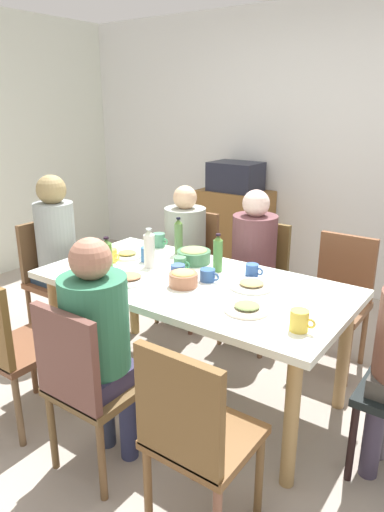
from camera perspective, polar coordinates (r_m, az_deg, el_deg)
ground_plane at (r=3.09m, az=0.00°, el=-15.94°), size 6.89×6.89×0.00m
wall_back at (r=4.56m, az=16.72°, el=12.07°), size 5.98×0.12×2.60m
dining_table at (r=2.77m, az=0.00°, el=-4.57°), size 1.83×0.93×0.74m
chair_0 at (r=3.80m, az=-0.11°, el=-0.52°), size 0.40×0.40×0.90m
person_0 at (r=3.67m, az=-0.94°, el=1.71°), size 0.32×0.32×1.13m
chair_2 at (r=2.28m, az=-12.83°, el=-14.71°), size 0.40×0.40×0.90m
person_2 at (r=2.23m, az=-11.46°, el=-9.45°), size 0.31×0.31×1.18m
chair_3 at (r=2.72m, az=-21.65°, el=-9.92°), size 0.40×0.40×0.90m
chair_4 at (r=3.29m, az=17.53°, el=-4.48°), size 0.40×0.40×0.90m
chair_5 at (r=1.94m, az=0.24°, el=-20.82°), size 0.40×0.40×0.90m
chair_6 at (r=3.68m, az=-16.70°, el=-1.97°), size 0.40×0.40×0.90m
person_6 at (r=3.54m, az=-16.13°, el=1.31°), size 0.30×0.30×1.26m
chair_7 at (r=3.50m, az=8.06°, el=-2.38°), size 0.40×0.40×0.90m
person_7 at (r=3.36m, az=7.49°, el=0.24°), size 0.32×0.32×1.17m
plate_0 at (r=2.65m, az=7.29°, el=-3.53°), size 0.25×0.25×0.04m
plate_1 at (r=2.75m, az=-7.66°, el=-2.71°), size 0.25×0.25×0.04m
plate_2 at (r=2.36m, az=6.73°, el=-6.34°), size 0.23×0.23×0.04m
plate_3 at (r=3.18m, az=-7.92°, el=0.17°), size 0.22×0.22×0.04m
bowl_0 at (r=3.03m, az=0.23°, el=0.12°), size 0.22×0.22×0.10m
bowl_1 at (r=2.64m, az=-1.06°, el=-2.71°), size 0.16×0.16×0.10m
cup_0 at (r=2.89m, az=-1.44°, el=-0.94°), size 0.11×0.08×0.08m
cup_1 at (r=3.08m, az=-9.86°, el=0.07°), size 0.12×0.08×0.09m
cup_2 at (r=3.06m, az=-5.59°, el=0.21°), size 0.11×0.07×0.10m
cup_3 at (r=2.82m, az=7.39°, el=-1.71°), size 0.11×0.08×0.07m
cup_4 at (r=2.77m, az=-1.71°, el=-1.87°), size 0.12×0.09×0.08m
cup_5 at (r=2.72m, az=1.96°, el=-2.35°), size 0.12×0.09×0.07m
cup_6 at (r=2.19m, az=13.02°, el=-7.70°), size 0.12×0.09×0.10m
cup_7 at (r=3.36m, az=-4.06°, el=1.94°), size 0.13×0.09×0.10m
bottle_0 at (r=2.88m, az=-10.34°, el=0.02°), size 0.06×0.06×0.22m
bottle_1 at (r=2.85m, az=3.19°, el=0.29°), size 0.06×0.06×0.24m
bottle_2 at (r=3.18m, az=-1.66°, el=2.39°), size 0.06×0.06×0.26m
bottle_3 at (r=2.93m, az=-5.25°, el=0.86°), size 0.07×0.07×0.25m
side_cabinet at (r=4.79m, az=5.15°, el=2.67°), size 0.70×0.44×0.90m
microwave at (r=4.67m, az=5.36°, el=9.65°), size 0.48×0.36×0.28m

